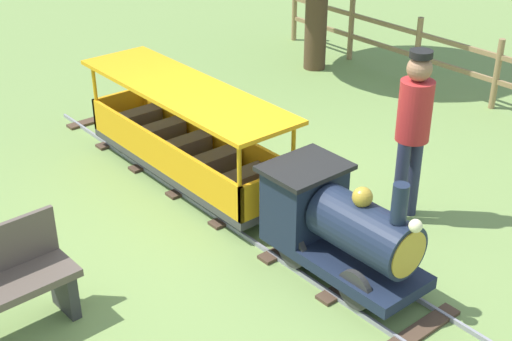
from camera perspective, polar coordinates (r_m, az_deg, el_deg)
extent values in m
plane|color=#75934C|center=(6.55, 0.35, -4.46)|extent=(60.00, 60.00, 0.00)
cube|color=gray|center=(6.84, 0.45, -2.73)|extent=(0.03, 6.40, 0.04)
cube|color=gray|center=(6.59, -2.71, -4.07)|extent=(0.03, 6.40, 0.04)
cube|color=#4C3828|center=(8.87, -12.72, 4.00)|extent=(0.71, 0.14, 0.03)
cube|color=#4C3828|center=(8.29, -10.38, 2.51)|extent=(0.71, 0.14, 0.03)
cube|color=#4C3828|center=(7.74, -7.71, 0.80)|extent=(0.71, 0.14, 0.03)
cube|color=#4C3828|center=(7.21, -4.64, -1.17)|extent=(0.71, 0.14, 0.03)
cube|color=#4C3828|center=(6.71, -1.09, -3.43)|extent=(0.71, 0.14, 0.03)
cube|color=#4C3828|center=(6.26, 3.01, -6.02)|extent=(0.71, 0.14, 0.03)
cube|color=#4C3828|center=(5.86, 7.77, -8.95)|extent=(0.71, 0.14, 0.03)
cube|color=#4C3828|center=(5.52, 13.26, -12.20)|extent=(0.71, 0.14, 0.03)
cube|color=#192338|center=(5.81, 7.01, -6.87)|extent=(0.59, 1.40, 0.10)
cylinder|color=#192338|center=(5.51, 8.72, -4.76)|extent=(0.44, 0.85, 0.44)
cylinder|color=#B7932D|center=(5.29, 12.13, -6.62)|extent=(0.37, 0.02, 0.37)
cylinder|color=#192338|center=(5.16, 11.45, -2.60)|extent=(0.12, 0.12, 0.31)
sphere|color=#B7932D|center=(5.40, 8.53, -2.13)|extent=(0.16, 0.16, 0.16)
cube|color=#192338|center=(5.91, 3.88, -2.30)|extent=(0.59, 0.45, 0.55)
cube|color=black|center=(5.77, 3.97, 0.23)|extent=(0.67, 0.53, 0.04)
sphere|color=#F2EAB2|center=(5.13, 12.67, -4.36)|extent=(0.10, 0.10, 0.10)
cylinder|color=#2D2D2D|center=(5.78, 11.16, -7.54)|extent=(0.05, 0.32, 0.32)
cylinder|color=#2D2D2D|center=(5.48, 7.93, -9.45)|extent=(0.05, 0.32, 0.32)
cylinder|color=#2D2D2D|center=(6.16, 6.19, -4.73)|extent=(0.05, 0.32, 0.32)
cylinder|color=#2D2D2D|center=(5.88, 2.92, -6.34)|extent=(0.05, 0.32, 0.32)
cube|color=#3F3F3F|center=(7.27, -5.56, 0.53)|extent=(0.67, 2.60, 0.08)
cube|color=orange|center=(7.34, -3.60, 2.75)|extent=(0.04, 2.60, 0.35)
cube|color=orange|center=(7.02, -7.76, 1.33)|extent=(0.04, 2.60, 0.35)
cube|color=orange|center=(6.27, 1.05, -1.84)|extent=(0.67, 0.04, 0.35)
cube|color=orange|center=(8.18, -10.78, 5.02)|extent=(0.67, 0.04, 0.35)
cylinder|color=orange|center=(6.37, 2.99, 0.70)|extent=(0.04, 0.04, 0.75)
cylinder|color=orange|center=(6.02, -1.33, -1.01)|extent=(0.04, 0.04, 0.75)
cylinder|color=orange|center=(8.22, -8.94, 6.80)|extent=(0.04, 0.04, 0.75)
cylinder|color=orange|center=(7.95, -12.71, 5.71)|extent=(0.04, 0.04, 0.75)
cube|color=orange|center=(6.94, -5.86, 6.49)|extent=(0.77, 2.70, 0.04)
cube|color=brown|center=(7.91, -9.43, 3.90)|extent=(0.51, 0.20, 0.24)
cube|color=brown|center=(7.55, -7.61, 2.84)|extent=(0.51, 0.20, 0.24)
cube|color=brown|center=(7.20, -5.62, 1.66)|extent=(0.51, 0.20, 0.24)
cube|color=brown|center=(6.86, -3.42, 0.36)|extent=(0.51, 0.20, 0.24)
cube|color=brown|center=(6.54, -1.01, -1.06)|extent=(0.51, 0.20, 0.24)
cylinder|color=#262626|center=(6.76, 0.51, -1.75)|extent=(0.04, 0.24, 0.24)
cylinder|color=#262626|center=(6.51, -2.68, -3.06)|extent=(0.04, 0.24, 0.24)
cylinder|color=#262626|center=(8.08, -7.86, 3.17)|extent=(0.04, 0.24, 0.24)
cylinder|color=#262626|center=(7.87, -10.76, 2.22)|extent=(0.04, 0.24, 0.24)
cylinder|color=#282D47|center=(6.70, 12.51, -0.44)|extent=(0.12, 0.12, 0.80)
cylinder|color=#282D47|center=(6.57, 11.52, -0.91)|extent=(0.12, 0.12, 0.80)
cylinder|color=#B22828|center=(6.35, 12.62, 4.69)|extent=(0.30, 0.30, 0.55)
sphere|color=#936B4C|center=(6.21, 12.98, 7.96)|extent=(0.22, 0.22, 0.22)
cylinder|color=black|center=(6.17, 13.11, 9.09)|extent=(0.20, 0.20, 0.06)
cube|color=#333333|center=(5.63, -15.14, -9.05)|extent=(0.09, 0.32, 0.42)
cylinder|color=#4C3823|center=(10.19, 4.89, 13.24)|extent=(0.31, 0.31, 1.90)
cylinder|color=#93754C|center=(11.59, 3.10, 12.54)|extent=(0.08, 0.08, 0.90)
cylinder|color=#93754C|center=(10.76, 7.63, 11.12)|extent=(0.08, 0.08, 0.90)
cylinder|color=#93754C|center=(10.01, 12.82, 9.40)|extent=(0.08, 0.08, 0.90)
cylinder|color=#93754C|center=(9.35, 18.74, 7.32)|extent=(0.08, 0.08, 0.90)
cube|color=#93754C|center=(9.28, 18.95, 8.61)|extent=(0.04, 7.40, 0.06)
cube|color=#93754C|center=(9.38, 18.65, 6.80)|extent=(0.04, 7.40, 0.06)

